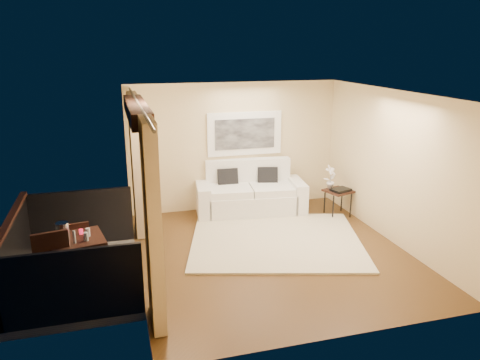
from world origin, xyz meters
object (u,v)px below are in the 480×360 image
object	(u,v)px
ice_bucket	(62,229)
sofa	(250,194)
orchid	(330,177)
bistro_table	(77,243)
balcony_chair_far	(76,246)
balcony_chair_near	(54,266)
side_table	(338,193)

from	to	relation	value
ice_bucket	sofa	bearing A→B (deg)	35.12
orchid	ice_bucket	bearing A→B (deg)	-159.56
sofa	bistro_table	size ratio (longest dim) A/B	2.81
ice_bucket	orchid	bearing A→B (deg)	20.44
balcony_chair_far	ice_bucket	bearing A→B (deg)	58.98
bistro_table	ice_bucket	bearing A→B (deg)	145.55
sofa	balcony_chair_near	bearing A→B (deg)	-133.29
side_table	balcony_chair_far	xyz separation A→B (m)	(-5.07, -1.43, 0.05)
sofa	bistro_table	bearing A→B (deg)	-134.98
balcony_chair_far	balcony_chair_near	bearing A→B (deg)	65.52
bistro_table	balcony_chair_far	xyz separation A→B (m)	(-0.05, 0.46, -0.23)
balcony_chair_far	balcony_chair_near	distance (m)	0.89
sofa	balcony_chair_far	distance (m)	3.99
sofa	balcony_chair_far	size ratio (longest dim) A/B	2.57
bistro_table	orchid	bearing A→B (deg)	22.43
sofa	ice_bucket	bearing A→B (deg)	-137.85
bistro_table	ice_bucket	distance (m)	0.29
side_table	balcony_chair_far	bearing A→B (deg)	-164.30
sofa	balcony_chair_far	xyz separation A→B (m)	(-3.37, -2.13, 0.14)
bistro_table	ice_bucket	xyz separation A→B (m)	(-0.19, 0.13, 0.18)
sofa	balcony_chair_far	bearing A→B (deg)	-140.66
side_table	balcony_chair_far	world-z (taller)	balcony_chair_far
side_table	balcony_chair_near	world-z (taller)	balcony_chair_near
sofa	ice_bucket	xyz separation A→B (m)	(-3.51, -2.47, 0.55)
orchid	balcony_chair_near	world-z (taller)	balcony_chair_near
orchid	balcony_chair_far	bearing A→B (deg)	-162.49
sofa	balcony_chair_near	xyz separation A→B (m)	(-3.61, -2.99, 0.25)
balcony_chair_near	ice_bucket	distance (m)	0.62
balcony_chair_far	side_table	bearing A→B (deg)	-173.65
sofa	side_table	size ratio (longest dim) A/B	3.77
orchid	bistro_table	distance (m)	5.29
bistro_table	ice_bucket	size ratio (longest dim) A/B	4.19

